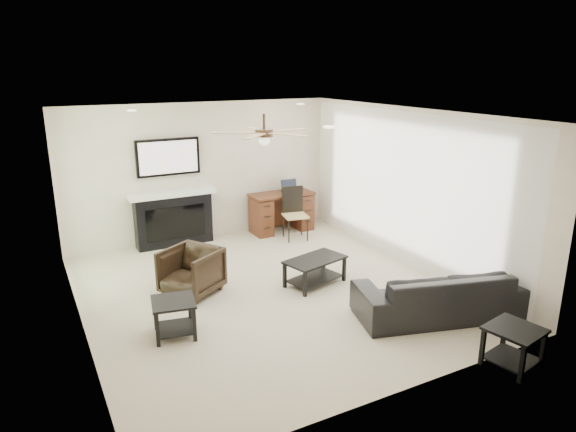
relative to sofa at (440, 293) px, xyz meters
name	(u,v)px	position (x,y,z in m)	size (l,w,h in m)	color
room_shell	(278,174)	(-1.42, 1.78, 1.37)	(5.50, 5.54, 2.52)	beige
sofa	(440,293)	(0.00, 0.00, 0.00)	(2.13, 0.83, 0.62)	black
armchair	(191,271)	(-2.60, 2.15, 0.02)	(0.71, 0.73, 0.66)	black
coffee_table	(315,271)	(-0.90, 1.60, -0.11)	(0.90, 0.50, 0.40)	black
end_table_near	(513,347)	(-0.15, -1.25, -0.09)	(0.52, 0.52, 0.45)	black
end_table_left	(174,318)	(-3.15, 1.10, -0.09)	(0.50, 0.50, 0.45)	black
fireplace_unit	(172,193)	(-2.23, 4.28, 0.64)	(1.52, 0.34, 1.91)	black
desk	(282,212)	(-0.16, 4.09, 0.07)	(1.22, 0.56, 0.76)	#3A1E0E
desk_chair	(295,214)	(-0.16, 3.54, 0.17)	(0.42, 0.44, 0.97)	black
laptop	(291,186)	(0.04, 4.07, 0.56)	(0.33, 0.24, 0.23)	black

